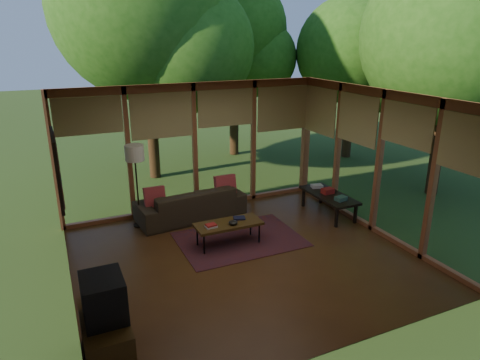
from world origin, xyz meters
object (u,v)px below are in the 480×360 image
coffee_table (228,225)px  television (103,298)px  sofa (191,203)px  floor_lamp (135,158)px  media_cabinet (107,340)px  side_console (329,196)px

coffee_table → television: bearing=-138.3°
television → sofa: bearing=58.8°
floor_lamp → media_cabinet: bearing=-107.3°
sofa → coffee_table: 1.45m
media_cabinet → coffee_table: size_ratio=0.83×
floor_lamp → side_console: size_ratio=1.18×
media_cabinet → television: 0.55m
media_cabinet → floor_lamp: floor_lamp is taller
floor_lamp → coffee_table: floor_lamp is taller
sofa → television: bearing=53.3°
television → floor_lamp: 3.82m
sofa → floor_lamp: 1.51m
coffee_table → floor_lamp: bearing=131.2°
sofa → television: (-2.16, -3.56, 0.53)m
media_cabinet → side_console: size_ratio=0.71×
coffee_table → sofa: bearing=99.4°
television → coffee_table: size_ratio=0.46×
sofa → side_console: 2.88m
floor_lamp → sofa: bearing=-2.5°
sofa → floor_lamp: bearing=-8.0°
sofa → floor_lamp: floor_lamp is taller
television → floor_lamp: (1.11, 3.61, 0.56)m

